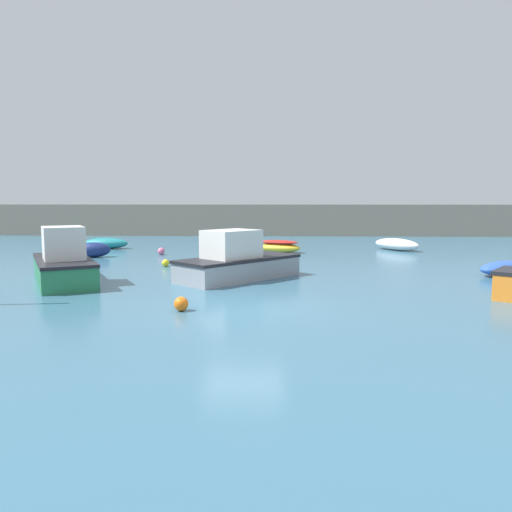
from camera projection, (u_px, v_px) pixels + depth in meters
ground_plane at (243, 311)px, 15.24m from camera, size 120.00×120.00×0.20m
harbor_breakwater at (263, 220)px, 45.81m from camera, size 56.69×2.42×2.84m
rowboat_blue_near at (507, 268)px, 21.70m from camera, size 3.34×2.71×0.63m
rowboat_with_red_cover at (279, 246)px, 30.95m from camera, size 3.05×2.26×0.78m
open_tender_yellow at (106, 243)px, 33.37m from camera, size 3.02×1.34×0.72m
rowboat_white_midwater at (397, 244)px, 32.40m from camera, size 3.02×3.57×0.76m
dinghy_near_pier at (94, 250)px, 28.40m from camera, size 2.02×1.28×0.86m
cabin_cruiser_white at (64, 264)px, 19.59m from camera, size 4.27×5.65×2.25m
motorboat_with_cabin at (237, 262)px, 20.56m from camera, size 5.26×5.41×2.05m
mooring_buoy_yellow at (166, 263)px, 24.51m from camera, size 0.36×0.36×0.36m
mooring_buoy_orange at (181, 304)px, 14.74m from camera, size 0.43×0.43×0.43m
mooring_buoy_pink at (161, 251)px, 29.76m from camera, size 0.42×0.42×0.42m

